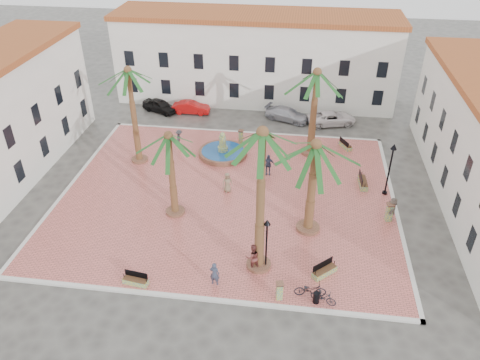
{
  "coord_description": "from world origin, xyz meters",
  "views": [
    {
      "loc": [
        5.1,
        -30.18,
        21.31
      ],
      "look_at": [
        1.0,
        0.0,
        1.6
      ],
      "focal_mm": 35.0,
      "sensor_mm": 36.0,
      "label": 1
    }
  ],
  "objects": [
    {
      "name": "building_north",
      "position": [
        -0.0,
        19.99,
        4.77
      ],
      "size": [
        30.4,
        7.4,
        9.5
      ],
      "color": "white",
      "rests_on": "ground"
    },
    {
      "name": "litter_bin",
      "position": [
        6.96,
        -10.4,
        0.53
      ],
      "size": [
        0.39,
        0.39,
        0.76
      ],
      "primitive_type": "cylinder",
      "color": "black",
      "rests_on": "plaza"
    },
    {
      "name": "bench_ne",
      "position": [
        9.67,
        9.06,
        0.39
      ],
      "size": [
        1.19,
        1.65,
        0.85
      ],
      "rotation": [
        0.0,
        0.0,
        2.06
      ],
      "color": "#8EA260",
      "rests_on": "plaza"
    },
    {
      "name": "palm_nw",
      "position": [
        -8.59,
        4.22,
        7.65
      ],
      "size": [
        4.69,
        4.69,
        8.68
      ],
      "color": "brown",
      "rests_on": "plaza"
    },
    {
      "name": "palm_ne",
      "position": [
        6.43,
        7.68,
        6.9
      ],
      "size": [
        5.59,
        5.59,
        8.05
      ],
      "color": "brown",
      "rests_on": "plaza"
    },
    {
      "name": "bollard_e",
      "position": [
        12.2,
        -1.71,
        0.9
      ],
      "size": [
        0.59,
        0.59,
        1.46
      ],
      "rotation": [
        0.0,
        0.0,
        0.15
      ],
      "color": "#8EA260",
      "rests_on": "plaza"
    },
    {
      "name": "bench_s",
      "position": [
        -4.1,
        -10.38,
        0.39
      ],
      "size": [
        1.66,
        0.71,
        0.85
      ],
      "rotation": [
        0.0,
        0.0,
        -0.14
      ],
      "color": "#8EA260",
      "rests_on": "plaza"
    },
    {
      "name": "car_red",
      "position": [
        -6.32,
        14.95,
        0.65
      ],
      "size": [
        4.0,
        1.47,
        1.31
      ],
      "primitive_type": "imported",
      "rotation": [
        0.0,
        0.0,
        1.59
      ],
      "color": "#BB0E0E",
      "rests_on": "ground"
    },
    {
      "name": "pedestrian_fountain_b",
      "position": [
        2.91,
        3.48,
        1.08
      ],
      "size": [
        1.11,
        0.53,
        1.85
      ],
      "primitive_type": "imported",
      "rotation": [
        0.0,
        0.0,
        0.07
      ],
      "color": "#3C4563",
      "rests_on": "plaza"
    },
    {
      "name": "bollard_se",
      "position": [
        4.77,
        -10.4,
        0.8
      ],
      "size": [
        0.53,
        0.53,
        1.26
      ],
      "rotation": [
        0.0,
        0.0,
        0.21
      ],
      "color": "#8EA260",
      "rests_on": "plaza"
    },
    {
      "name": "bicycle_a",
      "position": [
        6.59,
        -9.92,
        0.65
      ],
      "size": [
        1.97,
        0.82,
        1.01
      ],
      "primitive_type": "imported",
      "rotation": [
        0.0,
        0.0,
        1.65
      ],
      "color": "black",
      "rests_on": "plaza"
    },
    {
      "name": "pedestrian_east",
      "position": [
        12.4,
        -1.52,
        1.07
      ],
      "size": [
        0.76,
        1.76,
        1.84
      ],
      "primitive_type": "imported",
      "rotation": [
        0.0,
        0.0,
        -1.7
      ],
      "color": "gray",
      "rests_on": "plaza"
    },
    {
      "name": "plaza",
      "position": [
        0.0,
        0.0,
        0.07
      ],
      "size": [
        26.0,
        22.0,
        0.15
      ],
      "primitive_type": "cube",
      "color": "#DB6960",
      "rests_on": "ground"
    },
    {
      "name": "cyclist_b",
      "position": [
        2.91,
        -8.04,
        1.11
      ],
      "size": [
        1.14,
        1.03,
        1.91
      ],
      "primitive_type": "imported",
      "rotation": [
        0.0,
        0.0,
        3.54
      ],
      "color": "brown",
      "rests_on": "plaza"
    },
    {
      "name": "bench_se",
      "position": [
        7.47,
        -7.98,
        0.41
      ],
      "size": [
        1.65,
        1.59,
        0.93
      ],
      "rotation": [
        0.0,
        0.0,
        0.75
      ],
      "color": "#8EA260",
      "rests_on": "plaza"
    },
    {
      "name": "pedestrian_fountain_a",
      "position": [
        -0.08,
        0.43,
        0.99
      ],
      "size": [
        0.97,
        0.83,
        1.69
      ],
      "primitive_type": "imported",
      "rotation": [
        0.0,
        0.0,
        0.44
      ],
      "color": "#846F54",
      "rests_on": "plaza"
    },
    {
      "name": "cyclist_a",
      "position": [
        0.76,
        -9.75,
        1.01
      ],
      "size": [
        0.67,
        0.48,
        1.71
      ],
      "primitive_type": "imported",
      "rotation": [
        0.0,
        0.0,
        3.02
      ],
      "color": "#363E54",
      "rests_on": "plaza"
    },
    {
      "name": "kerb_e",
      "position": [
        13.0,
        0.0,
        0.08
      ],
      "size": [
        0.3,
        22.3,
        0.16
      ],
      "primitive_type": "cube",
      "color": "silver",
      "rests_on": "ground"
    },
    {
      "name": "bicycle_b",
      "position": [
        7.36,
        -10.4,
        0.62
      ],
      "size": [
        1.63,
        0.95,
        0.95
      ],
      "primitive_type": "imported",
      "rotation": [
        0.0,
        0.0,
        1.23
      ],
      "color": "black",
      "rests_on": "plaza"
    },
    {
      "name": "kerb_n",
      "position": [
        0.0,
        11.0,
        0.08
      ],
      "size": [
        26.3,
        0.3,
        0.16
      ],
      "primitive_type": "cube",
      "color": "silver",
      "rests_on": "ground"
    },
    {
      "name": "bench_e",
      "position": [
        10.73,
        2.78,
        0.44
      ],
      "size": [
        0.68,
        1.96,
        1.02
      ],
      "rotation": [
        0.0,
        0.0,
        1.62
      ],
      "color": "#8EA260",
      "rests_on": "plaza"
    },
    {
      "name": "bollard_n",
      "position": [
        -0.09,
        8.72,
        0.83
      ],
      "size": [
        0.52,
        0.52,
        1.31
      ],
      "rotation": [
        0.0,
        0.0,
        -0.11
      ],
      "color": "#8EA260",
      "rests_on": "plaza"
    },
    {
      "name": "palm_sw",
      "position": [
        -3.51,
        -2.89,
        5.89
      ],
      "size": [
        4.63,
        4.63,
        6.82
      ],
      "color": "brown",
      "rests_on": "plaza"
    },
    {
      "name": "fountain",
      "position": [
        -1.42,
        6.22,
        0.46
      ],
      "size": [
        4.38,
        4.38,
        2.26
      ],
      "color": "brown",
      "rests_on": "plaza"
    },
    {
      "name": "pedestrian_north",
      "position": [
        -5.68,
        7.26,
        0.99
      ],
      "size": [
        0.64,
        1.09,
        1.67
      ],
      "primitive_type": "imported",
      "rotation": [
        0.0,
        0.0,
        1.59
      ],
      "color": "#414146",
      "rests_on": "plaza"
    },
    {
      "name": "car_white",
      "position": [
        8.55,
        14.22,
        0.68
      ],
      "size": [
        5.32,
        3.53,
        1.36
      ],
      "primitive_type": "imported",
      "rotation": [
        0.0,
        0.0,
        1.86
      ],
      "color": "white",
      "rests_on": "ground"
    },
    {
      "name": "kerb_s",
      "position": [
        0.0,
        -11.0,
        0.08
      ],
      "size": [
        26.3,
        0.3,
        0.16
      ],
      "primitive_type": "cube",
      "color": "silver",
      "rests_on": "ground"
    },
    {
      "name": "car_silver",
      "position": [
        3.95,
        14.56,
        0.67
      ],
      "size": [
        5.0,
        3.4,
        1.35
      ],
      "primitive_type": "imported",
      "rotation": [
        0.0,
        0.0,
        1.21
      ],
      "color": "#B9B9C3",
      "rests_on": "ground"
    },
    {
      "name": "lamppost_e",
      "position": [
        12.4,
        1.81,
        3.19
      ],
      "size": [
        0.49,
        0.49,
        4.5
      ],
      "color": "black",
      "rests_on": "plaza"
    },
    {
      "name": "kerb_w",
      "position": [
        -13.0,
        0.0,
        0.08
      ],
      "size": [
        0.3,
        22.3,
        0.16
      ],
      "primitive_type": "cube",
      "color": "silver",
      "rests_on": "ground"
    },
    {
      "name": "ground",
      "position": [
        0.0,
        0.0,
        0.0
      ],
      "size": [
        120.0,
        120.0,
        0.0
      ],
      "primitive_type": "plane",
      "color": "#56544F",
      "rests_on": "ground"
    },
    {
      "name": "palm_e",
      "position": [
        6.39,
        -3.53,
        6.17
      ],
      "size": [
        5.52,
        5.52,
        7.27
      ],
      "color": "brown",
      "rests_on": "plaza"
    },
    {
      "name": "lamppost_s",
      "position": [
        3.73,
        -7.82,
        2.77
      ],
      "size": [
        0.42,
        0.42,
        3.87
      ],
      "color": "black",
      "rests_on": "plaza"
    },
    {
      "name": "palm_s",
      "position": [
        3.28,
        -7.78,
        8.88
      ],
      "size": [
        5.21,
        5.21,
        10.05
      ],
      "color": "brown",
      "rests_on": "plaza"
    },
    {
      "name": "car_black",
      "position": [
        -9.72,
        14.85,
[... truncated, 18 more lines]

